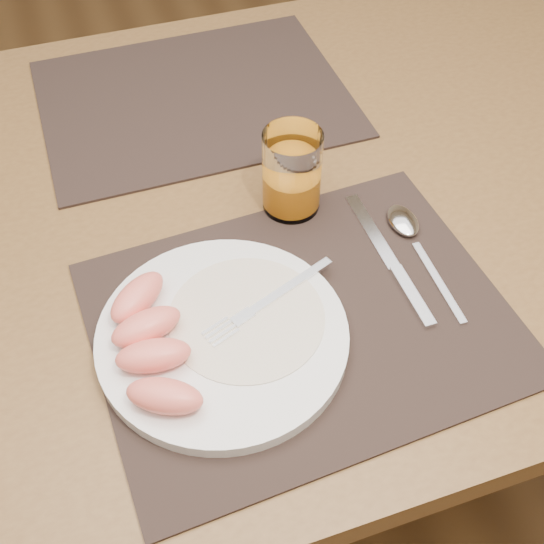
{
  "coord_description": "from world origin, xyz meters",
  "views": [
    {
      "loc": [
        -0.16,
        -0.64,
        1.36
      ],
      "look_at": [
        0.01,
        -0.16,
        0.77
      ],
      "focal_mm": 45.0,
      "sensor_mm": 36.0,
      "label": 1
    }
  ],
  "objects_px": {
    "placemat_near": "(302,320)",
    "plate": "(223,337)",
    "fork": "(260,306)",
    "juice_glass": "(292,176)",
    "spoon": "(408,229)",
    "knife": "(395,268)",
    "placemat_far": "(194,98)",
    "table": "(232,240)"
  },
  "relations": [
    {
      "from": "placemat_near",
      "to": "fork",
      "type": "relative_size",
      "value": 2.67
    },
    {
      "from": "spoon",
      "to": "placemat_far",
      "type": "bearing_deg",
      "value": 116.53
    },
    {
      "from": "fork",
      "to": "juice_glass",
      "type": "height_order",
      "value": "juice_glass"
    },
    {
      "from": "placemat_near",
      "to": "fork",
      "type": "bearing_deg",
      "value": 156.54
    },
    {
      "from": "table",
      "to": "fork",
      "type": "height_order",
      "value": "fork"
    },
    {
      "from": "plate",
      "to": "knife",
      "type": "bearing_deg",
      "value": 8.71
    },
    {
      "from": "table",
      "to": "plate",
      "type": "relative_size",
      "value": 5.19
    },
    {
      "from": "table",
      "to": "placemat_near",
      "type": "bearing_deg",
      "value": -84.88
    },
    {
      "from": "placemat_near",
      "to": "table",
      "type": "bearing_deg",
      "value": 95.12
    },
    {
      "from": "table",
      "to": "placemat_far",
      "type": "bearing_deg",
      "value": 87.22
    },
    {
      "from": "table",
      "to": "plate",
      "type": "height_order",
      "value": "plate"
    },
    {
      "from": "fork",
      "to": "knife",
      "type": "distance_m",
      "value": 0.17
    },
    {
      "from": "fork",
      "to": "spoon",
      "type": "xyz_separation_m",
      "value": [
        0.21,
        0.06,
        -0.01
      ]
    },
    {
      "from": "placemat_far",
      "to": "plate",
      "type": "relative_size",
      "value": 1.67
    },
    {
      "from": "placemat_far",
      "to": "juice_glass",
      "type": "distance_m",
      "value": 0.28
    },
    {
      "from": "knife",
      "to": "table",
      "type": "bearing_deg",
      "value": 128.4
    },
    {
      "from": "table",
      "to": "plate",
      "type": "distance_m",
      "value": 0.25
    },
    {
      "from": "juice_glass",
      "to": "knife",
      "type": "bearing_deg",
      "value": -61.01
    },
    {
      "from": "placemat_far",
      "to": "placemat_near",
      "type": "bearing_deg",
      "value": -88.82
    },
    {
      "from": "table",
      "to": "knife",
      "type": "height_order",
      "value": "knife"
    },
    {
      "from": "table",
      "to": "placemat_far",
      "type": "height_order",
      "value": "placemat_far"
    },
    {
      "from": "table",
      "to": "plate",
      "type": "bearing_deg",
      "value": -107.89
    },
    {
      "from": "plate",
      "to": "knife",
      "type": "xyz_separation_m",
      "value": [
        0.22,
        0.03,
        -0.01
      ]
    },
    {
      "from": "placemat_near",
      "to": "knife",
      "type": "relative_size",
      "value": 2.04
    },
    {
      "from": "spoon",
      "to": "juice_glass",
      "type": "distance_m",
      "value": 0.16
    },
    {
      "from": "plate",
      "to": "knife",
      "type": "distance_m",
      "value": 0.22
    },
    {
      "from": "placemat_near",
      "to": "knife",
      "type": "bearing_deg",
      "value": 14.44
    },
    {
      "from": "table",
      "to": "spoon",
      "type": "distance_m",
      "value": 0.25
    },
    {
      "from": "fork",
      "to": "spoon",
      "type": "distance_m",
      "value": 0.22
    },
    {
      "from": "knife",
      "to": "spoon",
      "type": "bearing_deg",
      "value": 50.34
    },
    {
      "from": "juice_glass",
      "to": "spoon",
      "type": "bearing_deg",
      "value": -37.7
    },
    {
      "from": "placemat_near",
      "to": "juice_glass",
      "type": "height_order",
      "value": "juice_glass"
    },
    {
      "from": "fork",
      "to": "knife",
      "type": "relative_size",
      "value": 0.77
    },
    {
      "from": "placemat_near",
      "to": "plate",
      "type": "distance_m",
      "value": 0.09
    },
    {
      "from": "spoon",
      "to": "knife",
      "type": "bearing_deg",
      "value": -129.66
    },
    {
      "from": "plate",
      "to": "spoon",
      "type": "height_order",
      "value": "plate"
    },
    {
      "from": "table",
      "to": "juice_glass",
      "type": "relative_size",
      "value": 12.71
    },
    {
      "from": "plate",
      "to": "spoon",
      "type": "distance_m",
      "value": 0.27
    },
    {
      "from": "placemat_far",
      "to": "plate",
      "type": "bearing_deg",
      "value": -100.53
    },
    {
      "from": "placemat_near",
      "to": "juice_glass",
      "type": "bearing_deg",
      "value": 74.06
    },
    {
      "from": "spoon",
      "to": "juice_glass",
      "type": "bearing_deg",
      "value": 142.3
    },
    {
      "from": "table",
      "to": "placemat_far",
      "type": "relative_size",
      "value": 3.11
    }
  ]
}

